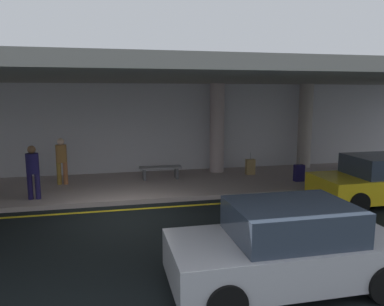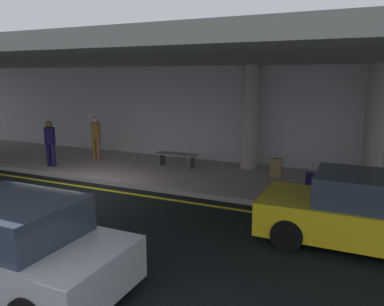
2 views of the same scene
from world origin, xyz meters
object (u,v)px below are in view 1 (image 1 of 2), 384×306
at_px(person_waiting_for_ride, 33,169).
at_px(suitcase_upright_secondary, 299,173).
at_px(bench_metal, 160,170).
at_px(car_silver, 286,247).
at_px(traveler_with_luggage, 61,158).
at_px(support_column_left_mid, 305,126).
at_px(support_column_far_left, 217,128).
at_px(suitcase_upright_primary, 250,167).
at_px(car_yellow_taxi_no2, 380,181).

height_order(person_waiting_for_ride, suitcase_upright_secondary, person_waiting_for_ride).
height_order(person_waiting_for_ride, bench_metal, person_waiting_for_ride).
distance_m(car_silver, traveler_with_luggage, 9.37).
xyz_separation_m(support_column_left_mid, suitcase_upright_secondary, (-1.49, -2.35, -1.51)).
bearing_deg(car_silver, support_column_far_left, -98.21).
distance_m(support_column_left_mid, car_silver, 10.60).
relative_size(support_column_far_left, suitcase_upright_primary, 4.06).
bearing_deg(car_yellow_taxi_no2, support_column_far_left, -50.38).
distance_m(car_yellow_taxi_no2, suitcase_upright_primary, 4.95).
height_order(support_column_left_mid, traveler_with_luggage, support_column_left_mid).
relative_size(support_column_far_left, car_yellow_taxi_no2, 0.89).
height_order(car_silver, suitcase_upright_secondary, car_silver).
relative_size(support_column_far_left, support_column_left_mid, 1.00).
relative_size(support_column_far_left, bench_metal, 2.28).
relative_size(support_column_left_mid, bench_metal, 2.28).
bearing_deg(car_yellow_taxi_no2, support_column_left_mid, -89.72).
xyz_separation_m(support_column_left_mid, person_waiting_for_ride, (-10.69, -2.77, -0.86)).
relative_size(car_silver, car_yellow_taxi_no2, 1.00).
relative_size(car_silver, suitcase_upright_primary, 4.56).
bearing_deg(support_column_left_mid, support_column_far_left, 180.00).
distance_m(traveler_with_luggage, bench_metal, 3.62).
distance_m(car_yellow_taxi_no2, person_waiting_for_ride, 10.79).
height_order(car_silver, bench_metal, car_silver).
bearing_deg(car_silver, traveler_with_luggage, -59.52).
xyz_separation_m(traveler_with_luggage, suitcase_upright_primary, (7.23, 0.11, -0.65)).
bearing_deg(suitcase_upright_secondary, traveler_with_luggage, 150.41).
xyz_separation_m(car_silver, bench_metal, (-1.13, 8.18, -0.21)).
xyz_separation_m(person_waiting_for_ride, bench_metal, (4.20, 1.89, -0.61)).
relative_size(traveler_with_luggage, suitcase_upright_primary, 1.87).
bearing_deg(bench_metal, person_waiting_for_ride, -155.73).
bearing_deg(suitcase_upright_primary, traveler_with_luggage, 153.63).
xyz_separation_m(car_yellow_taxi_no2, person_waiting_for_ride, (-10.55, 2.22, 0.40)).
bearing_deg(support_column_far_left, person_waiting_for_ride, -157.52).
distance_m(support_column_left_mid, car_yellow_taxi_no2, 5.15).
relative_size(support_column_far_left, person_waiting_for_ride, 2.17).
bearing_deg(traveler_with_luggage, person_waiting_for_ride, 37.57).
bearing_deg(person_waiting_for_ride, car_yellow_taxi_no2, 16.04).
xyz_separation_m(support_column_far_left, car_silver, (-1.37, -9.05, -1.26)).
bearing_deg(car_silver, support_column_left_mid, -120.28).
xyz_separation_m(support_column_far_left, bench_metal, (-2.50, -0.88, -1.47)).
bearing_deg(car_silver, suitcase_upright_secondary, -119.71).
xyz_separation_m(person_waiting_for_ride, suitcase_upright_primary, (7.86, 1.92, -0.65)).
height_order(car_yellow_taxi_no2, traveler_with_luggage, traveler_with_luggage).
xyz_separation_m(car_silver, suitcase_upright_secondary, (3.88, 6.70, -0.25)).
height_order(traveler_with_luggage, suitcase_upright_primary, traveler_with_luggage).
height_order(support_column_far_left, person_waiting_for_ride, support_column_far_left).
xyz_separation_m(support_column_left_mid, traveler_with_luggage, (-10.06, -0.96, -0.86)).
bearing_deg(bench_metal, suitcase_upright_secondary, -16.43).
height_order(car_yellow_taxi_no2, bench_metal, car_yellow_taxi_no2).
relative_size(suitcase_upright_primary, bench_metal, 0.56).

